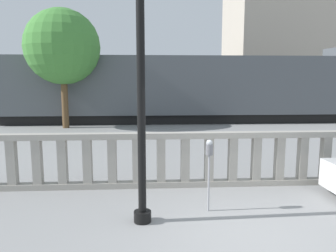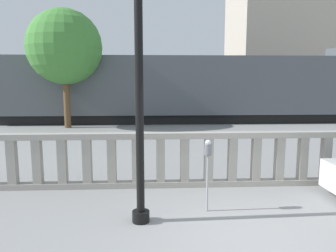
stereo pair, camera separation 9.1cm
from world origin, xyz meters
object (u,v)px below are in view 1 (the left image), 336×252
tree_left (62,47)px  train_near (198,88)px  parking_meter (209,156)px  train_far (91,88)px

tree_left → train_near: bearing=15.6°
train_near → tree_left: 7.96m
parking_meter → train_far: size_ratio=0.06×
train_near → train_far: 11.27m
train_far → tree_left: (0.40, -10.23, 2.34)m
train_far → tree_left: 10.50m
tree_left → train_far: bearing=92.2°
train_near → parking_meter: bearing=-97.6°
train_far → parking_meter: bearing=-74.7°
parking_meter → train_far: 22.52m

